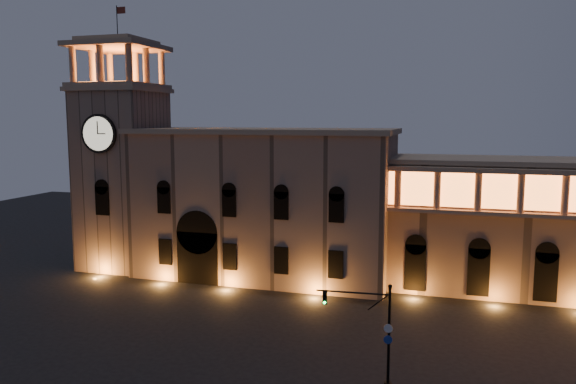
% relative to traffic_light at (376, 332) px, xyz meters
% --- Properties ---
extents(ground, '(160.00, 160.00, 0.00)m').
position_rel_traffic_light_xyz_m(ground, '(-14.73, 2.84, -3.91)').
color(ground, black).
rests_on(ground, ground).
extents(government_building, '(30.80, 12.80, 17.60)m').
position_rel_traffic_light_xyz_m(government_building, '(-16.80, 24.77, 4.86)').
color(government_building, '#91735F').
rests_on(government_building, ground).
extents(clock_tower, '(9.80, 9.80, 32.40)m').
position_rel_traffic_light_xyz_m(clock_tower, '(-35.23, 23.82, 8.59)').
color(clock_tower, '#91735F').
rests_on(clock_tower, ground).
extents(colonnade_wing, '(40.60, 11.50, 14.50)m').
position_rel_traffic_light_xyz_m(colonnade_wing, '(17.27, 26.76, 3.43)').
color(colonnade_wing, '#8C6D59').
rests_on(colonnade_wing, ground).
extents(traffic_light, '(5.41, 0.86, 7.44)m').
position_rel_traffic_light_xyz_m(traffic_light, '(0.00, 0.00, 0.00)').
color(traffic_light, black).
rests_on(traffic_light, ground).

